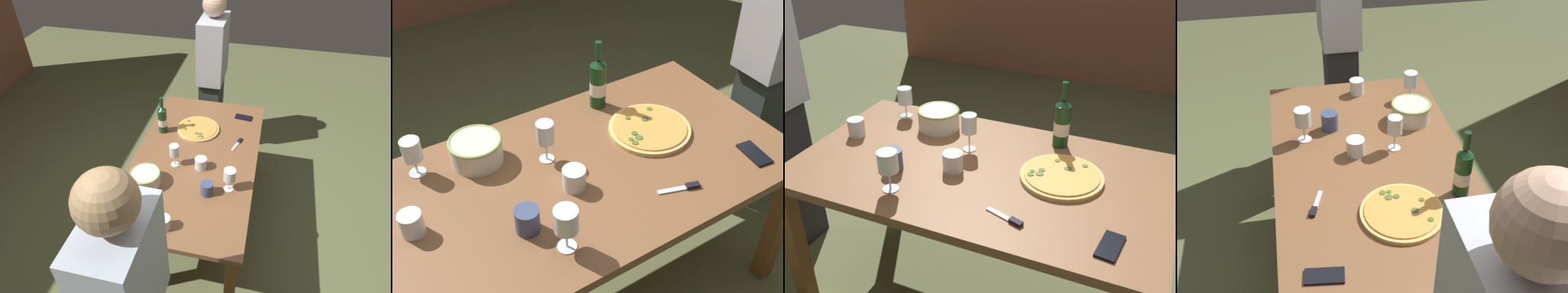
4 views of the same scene
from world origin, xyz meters
The scene contains 13 objects.
ground_plane centered at (0.00, 0.00, 0.00)m, with size 8.00×8.00×0.00m, color #5D653E.
dining_table centered at (0.00, 0.00, 0.66)m, with size 1.60×0.90×0.75m.
pizza centered at (0.34, 0.06, 0.76)m, with size 0.34×0.34×0.03m.
serving_bowl centered at (-0.34, 0.27, 0.81)m, with size 0.21×0.21×0.10m.
wine_bottle centered at (0.26, 0.33, 0.87)m, with size 0.07×0.07×0.31m.
wine_glass_near_pizza centered at (-0.26, -0.29, 0.87)m, with size 0.08×0.08×0.17m.
wine_glass_by_bottle centered at (-0.56, 0.32, 0.86)m, with size 0.07×0.07×0.16m.
wine_glass_far_left centered at (-0.11, 0.13, 0.88)m, with size 0.07×0.07×0.18m.
cup_amber centered at (-0.67, 0.04, 0.79)m, with size 0.08×0.08×0.09m, color white.
cup_ceramic centered at (-0.34, -0.16, 0.80)m, with size 0.08×0.08×0.09m, color #3E4B74.
cup_spare centered at (-0.10, -0.06, 0.79)m, with size 0.09×0.09×0.08m, color white.
cell_phone centered at (0.60, -0.29, 0.76)m, with size 0.07×0.14×0.01m, color black.
pizza_knife centered at (0.24, -0.29, 0.76)m, with size 0.16×0.07×0.02m.
Camera 3 is at (0.67, -1.55, 1.80)m, focal length 42.63 mm.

